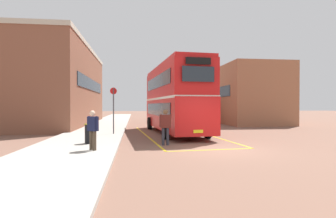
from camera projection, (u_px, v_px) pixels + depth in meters
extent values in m
plane|color=brown|center=(174.00, 126.00, 26.33)|extent=(135.60, 135.60, 0.00)
cube|color=#A39E93|center=(108.00, 124.00, 27.92)|extent=(4.00, 57.60, 0.14)
cube|color=brown|center=(63.00, 88.00, 27.14)|extent=(5.55, 18.38, 7.37)
cube|color=#232D38|center=(92.00, 85.00, 27.48)|extent=(0.06, 13.97, 1.10)
cube|color=#BCB29E|center=(63.00, 50.00, 27.09)|extent=(5.67, 18.50, 0.36)
cube|color=#9E6647|center=(238.00, 96.00, 32.49)|extent=(6.07, 15.07, 6.24)
cube|color=#232D38|center=(213.00, 93.00, 32.11)|extent=(0.06, 11.45, 1.10)
cylinder|color=black|center=(150.00, 123.00, 22.25)|extent=(0.37, 1.02, 1.00)
cylinder|color=black|center=(180.00, 123.00, 22.79)|extent=(0.37, 1.02, 1.00)
cylinder|color=black|center=(166.00, 131.00, 15.78)|extent=(0.37, 1.02, 1.00)
cylinder|color=black|center=(208.00, 130.00, 16.32)|extent=(0.37, 1.02, 1.00)
cube|color=red|center=(174.00, 113.00, 19.27)|extent=(3.42, 10.86, 2.10)
cube|color=red|center=(174.00, 84.00, 19.24)|extent=(3.40, 10.64, 2.10)
cube|color=red|center=(174.00, 68.00, 19.23)|extent=(3.30, 10.53, 0.20)
cube|color=white|center=(174.00, 99.00, 19.26)|extent=(3.44, 10.75, 0.14)
cube|color=#232D38|center=(157.00, 109.00, 19.00)|extent=(0.81, 8.72, 0.84)
cube|color=#232D38|center=(157.00, 82.00, 18.98)|extent=(0.81, 8.72, 0.84)
cube|color=#232D38|center=(191.00, 109.00, 19.53)|extent=(0.81, 8.72, 0.84)
cube|color=#232D38|center=(191.00, 83.00, 19.51)|extent=(0.81, 8.72, 0.84)
cube|color=#232D38|center=(198.00, 74.00, 14.00)|extent=(1.73, 0.19, 0.80)
cube|color=black|center=(198.00, 61.00, 13.99)|extent=(1.36, 0.16, 0.36)
cube|color=#232D38|center=(160.00, 107.00, 24.51)|extent=(1.98, 0.22, 1.00)
cube|color=yellow|center=(198.00, 131.00, 14.04)|extent=(0.52, 0.08, 0.16)
cylinder|color=black|center=(178.00, 116.00, 37.04)|extent=(0.30, 0.93, 0.92)
cylinder|color=black|center=(196.00, 116.00, 37.24)|extent=(0.30, 0.93, 0.92)
cylinder|color=black|center=(184.00, 118.00, 31.62)|extent=(0.30, 0.93, 0.92)
cylinder|color=black|center=(205.00, 118.00, 31.82)|extent=(0.30, 0.93, 0.92)
cube|color=#B71414|center=(190.00, 108.00, 34.41)|extent=(2.79, 9.17, 2.60)
cube|color=silver|center=(190.00, 98.00, 34.39)|extent=(2.63, 8.80, 0.12)
cube|color=#232D38|center=(181.00, 106.00, 34.31)|extent=(0.34, 7.25, 0.96)
cube|color=#232D38|center=(200.00, 106.00, 34.51)|extent=(0.34, 7.25, 0.96)
cube|color=#232D38|center=(185.00, 106.00, 38.95)|extent=(1.93, 0.12, 1.10)
cylinder|color=#2D2D38|center=(168.00, 136.00, 13.49)|extent=(0.14, 0.14, 0.86)
cylinder|color=#2D2D38|center=(163.00, 137.00, 13.45)|extent=(0.14, 0.14, 0.86)
cube|color=#591E19|center=(165.00, 121.00, 13.46)|extent=(0.51, 0.23, 0.65)
cylinder|color=#591E19|center=(170.00, 121.00, 13.50)|extent=(0.09, 0.09, 0.62)
cylinder|color=#591E19|center=(160.00, 121.00, 13.42)|extent=(0.09, 0.09, 0.62)
sphere|color=brown|center=(165.00, 112.00, 13.43)|extent=(0.23, 0.23, 0.23)
cylinder|color=#473828|center=(95.00, 141.00, 11.06)|extent=(0.14, 0.14, 0.79)
cylinder|color=#473828|center=(91.00, 140.00, 11.18)|extent=(0.14, 0.14, 0.79)
cube|color=#141938|center=(93.00, 124.00, 11.11)|extent=(0.49, 0.47, 0.59)
cylinder|color=#141938|center=(97.00, 123.00, 10.98)|extent=(0.09, 0.09, 0.56)
cylinder|color=#141938|center=(89.00, 123.00, 11.24)|extent=(0.09, 0.09, 0.56)
sphere|color=beige|center=(92.00, 113.00, 11.09)|extent=(0.21, 0.21, 0.21)
cylinder|color=black|center=(90.00, 134.00, 13.14)|extent=(0.49, 0.49, 0.91)
cylinder|color=olive|center=(90.00, 124.00, 13.13)|extent=(0.52, 0.52, 0.04)
cylinder|color=#4C4C51|center=(113.00, 111.00, 17.62)|extent=(0.08, 0.08, 2.96)
cylinder|color=red|center=(113.00, 91.00, 17.60)|extent=(0.43, 0.13, 0.44)
cube|color=gold|center=(146.00, 135.00, 17.80)|extent=(1.25, 12.64, 0.01)
cube|color=gold|center=(205.00, 134.00, 18.66)|extent=(1.25, 12.64, 0.01)
cube|color=gold|center=(211.00, 150.00, 12.04)|extent=(4.20, 0.49, 0.01)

